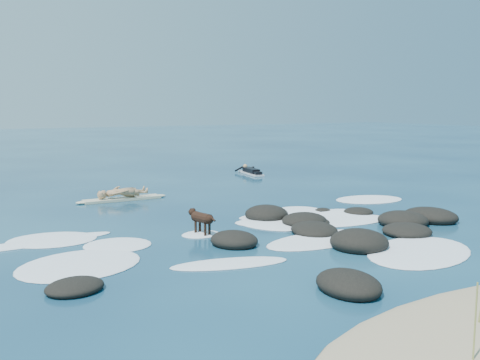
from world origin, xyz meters
TOP-DOWN VIEW (x-y plane):
  - ground at (0.00, 0.00)m, footprint 160.00×160.00m
  - reef_rocks at (2.33, -1.69)m, footprint 13.96×8.05m
  - breaking_foam at (0.13, 0.00)m, footprint 15.57×8.93m
  - standing_surfer_rig at (-1.85, 7.00)m, footprint 3.48×0.69m
  - paddling_surfer_rig at (6.44, 11.31)m, footprint 1.15×2.60m
  - dog at (-1.70, 0.51)m, footprint 0.47×1.15m

SIDE VIEW (x-z plane):
  - ground at x=0.00m, z-range 0.00..0.00m
  - breaking_foam at x=0.13m, z-range -0.05..0.07m
  - reef_rocks at x=2.33m, z-range -0.19..0.44m
  - paddling_surfer_rig at x=6.44m, z-range -0.07..0.38m
  - dog at x=-1.70m, z-range 0.12..0.86m
  - standing_surfer_rig at x=-1.85m, z-range -0.21..1.78m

